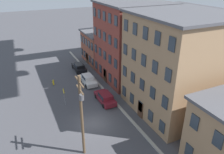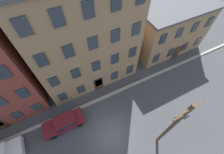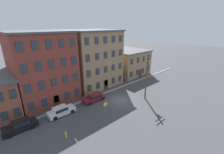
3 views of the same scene
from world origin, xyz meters
TOP-DOWN VIEW (x-y plane):
  - ground_plane at (0.00, 0.00)m, footprint 200.00×200.00m
  - kerb_strip at (0.00, 4.50)m, footprint 56.00×0.36m
  - apartment_far at (1.18, 11.37)m, footprint 11.69×11.26m
  - apartment_annex at (13.62, 11.40)m, footprint 10.59×11.31m
  - car_maroon at (-4.08, 3.30)m, footprint 4.40×1.92m
  - utility_pole at (4.20, -2.64)m, footprint 2.40×0.44m

SIDE VIEW (x-z plane):
  - ground_plane at x=0.00m, z-range 0.00..0.00m
  - kerb_strip at x=0.00m, z-range 0.00..0.16m
  - car_maroon at x=-4.08m, z-range 0.03..1.46m
  - apartment_annex at x=13.62m, z-range 0.01..7.07m
  - utility_pole at x=4.20m, z-range 0.55..9.44m
  - apartment_far at x=1.18m, z-range 0.01..12.92m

